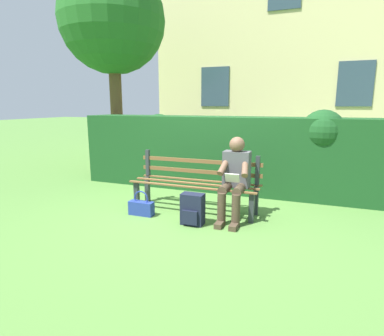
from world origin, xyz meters
The scene contains 8 objects.
ground centered at (0.00, 0.00, 0.00)m, with size 60.00×60.00×0.00m, color #517F38.
park_bench centered at (0.00, -0.07, 0.44)m, with size 2.00×0.51×0.89m.
person_seated centered at (-0.65, 0.10, 0.63)m, with size 0.44×0.73×1.18m.
hedge_backdrop centered at (-0.11, -1.44, 0.74)m, with size 5.75×0.87×1.55m.
tree centered at (3.13, -2.53, 3.54)m, with size 2.65×2.52×4.88m.
building_facade centered at (-0.64, -6.80, 3.89)m, with size 7.90×2.83×7.79m.
backpack centered at (-0.17, 0.53, 0.21)m, with size 0.31×0.26×0.44m.
handbag centered at (0.68, 0.45, 0.12)m, with size 0.38×0.13×0.37m.
Camera 1 is at (-1.65, 4.41, 1.63)m, focal length 29.58 mm.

